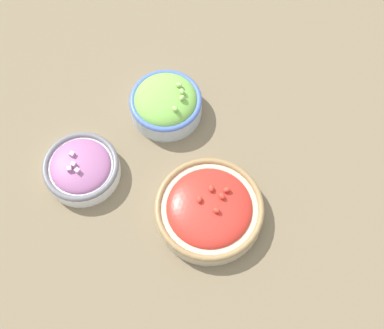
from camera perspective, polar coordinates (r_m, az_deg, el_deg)
The scene contains 4 objects.
ground_plane at distance 1.05m, azimuth 0.00°, elevation -0.70°, with size 3.00×3.00×0.00m, color #75664C.
bowl_lettuce at distance 1.09m, azimuth -2.81°, elevation 6.59°, with size 0.15×0.15×0.08m.
bowl_cherry_tomatoes at distance 1.00m, azimuth 1.85°, elevation -4.78°, with size 0.20×0.20×0.06m.
bowl_red_onion at distance 1.05m, azimuth -11.73°, elevation -0.35°, with size 0.15×0.15×0.06m.
Camera 1 is at (0.21, -0.39, 0.96)m, focal length 50.00 mm.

